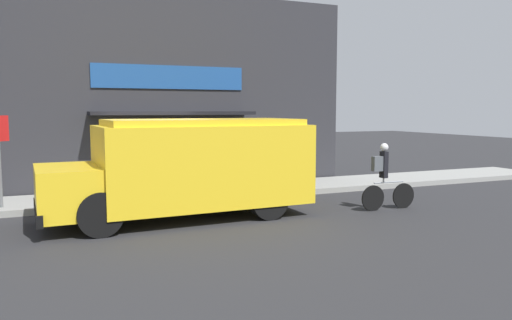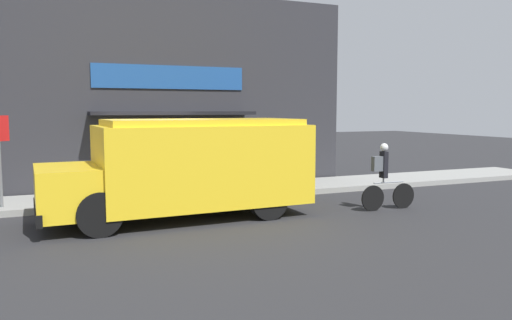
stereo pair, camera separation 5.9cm
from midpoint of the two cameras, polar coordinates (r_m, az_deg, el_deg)
ground_plane at (r=12.98m, az=-11.14°, el=-5.21°), size 70.00×70.00×0.00m
sidewalk at (r=14.00m, az=-12.05°, el=-4.10°), size 28.00×2.14×0.16m
storefront at (r=15.00m, az=-13.04°, el=7.55°), size 13.18×1.11×5.93m
school_bus at (r=11.33m, az=-7.82°, el=-0.70°), size 5.95×2.71×2.23m
cyclist at (r=12.55m, az=14.38°, el=-1.98°), size 1.54×0.20×1.64m
trash_bin at (r=14.77m, az=-4.46°, el=-1.39°), size 0.59×0.59×0.91m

